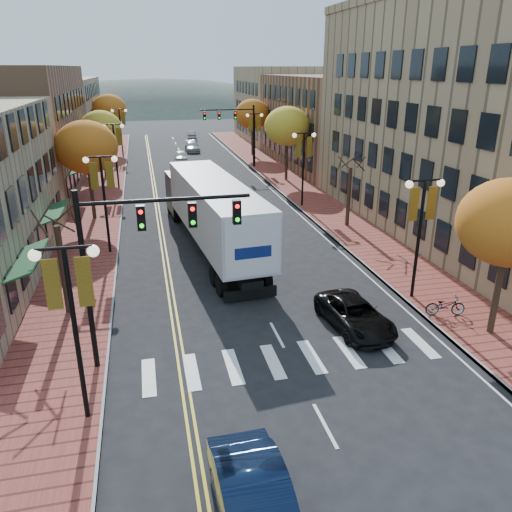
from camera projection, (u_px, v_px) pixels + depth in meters
ground at (306, 389)px, 17.95m from camera, size 200.00×200.00×0.00m
sidewalk_left at (102, 193)px, 45.71m from camera, size 4.00×85.00×0.15m
sidewalk_right at (290, 183)px, 49.42m from camera, size 4.00×85.00×0.15m
building_left_mid at (6, 130)px, 45.33m from camera, size 12.00×24.00×11.00m
building_left_far at (50, 115)px, 68.39m from camera, size 12.00×26.00×9.50m
building_right_near at (497, 120)px, 33.71m from camera, size 15.00×28.00×15.00m
building_right_mid at (346, 121)px, 58.31m from camera, size 15.00×24.00×10.00m
building_right_far at (292, 104)px, 78.20m from camera, size 15.00×20.00×11.00m
tree_left_a at (63, 270)px, 22.59m from camera, size 0.28×0.28×4.20m
tree_left_b at (86, 147)px, 36.05m from camera, size 4.48×4.48×7.21m
tree_left_c at (101, 128)px, 50.78m from camera, size 4.16×4.16×6.69m
tree_left_d at (109, 109)px, 67.01m from camera, size 4.61×4.61×7.42m
tree_right_a at (510, 223)px, 19.84m from camera, size 4.16×4.16×6.69m
tree_right_b at (349, 197)px, 35.43m from camera, size 0.28×0.28×4.20m
tree_right_c at (287, 126)px, 48.89m from camera, size 4.48×4.48×7.21m
tree_right_d at (252, 114)px, 63.54m from camera, size 4.35×4.35×7.00m
lamp_left_a at (71, 302)px, 14.88m from camera, size 1.96×0.36×6.05m
lamp_left_b at (103, 186)px, 29.47m from camera, size 1.96×0.36×6.05m
lamp_left_c at (115, 143)px, 45.89m from camera, size 1.96×0.36×6.05m
lamp_left_d at (120, 123)px, 62.31m from camera, size 1.96×0.36×6.05m
lamp_right_a at (421, 216)px, 23.45m from camera, size 1.96×0.36×6.05m
lamp_right_b at (304, 155)px, 39.87m from camera, size 1.96×0.36×6.05m
lamp_right_c at (255, 129)px, 56.28m from camera, size 1.96×0.36×6.05m
traffic_mast_near at (138, 244)px, 17.81m from camera, size 6.10×0.35×7.00m
traffic_mast_far at (237, 124)px, 55.64m from camera, size 6.10×0.34×7.00m
semi_truck at (210, 207)px, 31.30m from camera, size 4.60×18.34×4.54m
navy_sedan at (257, 510)px, 12.08m from camera, size 1.84×4.95×1.61m
black_suv at (355, 315)px, 21.95m from camera, size 2.57×4.83×1.29m
car_far_white at (181, 156)px, 61.32m from camera, size 1.66×3.83×1.29m
car_far_silver at (192, 147)px, 68.44m from camera, size 1.93×4.59×1.32m
car_far_oncoming at (192, 135)px, 80.51m from camera, size 1.70×4.12×1.33m
bicycle at (445, 306)px, 22.85m from camera, size 1.89×0.98×0.95m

